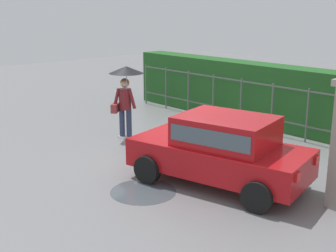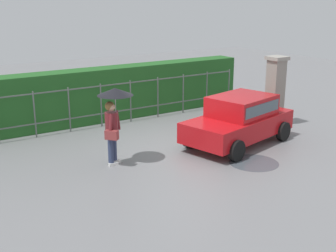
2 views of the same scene
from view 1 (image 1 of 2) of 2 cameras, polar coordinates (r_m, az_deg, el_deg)
name	(u,v)px [view 1 (image 1 of 2)]	position (r m, az deg, el deg)	size (l,w,h in m)	color
ground_plane	(188,158)	(11.25, 2.57, -4.02)	(40.00, 40.00, 0.00)	slate
car	(222,148)	(9.45, 6.78, -2.72)	(3.98, 2.51, 1.48)	#B71116
pedestrian	(125,87)	(12.45, -5.42, 4.97)	(0.94, 0.94, 2.07)	#2D3856
fence_section	(256,103)	(13.78, 11.03, 2.84)	(10.38, 0.05, 1.50)	#59605B
hedge_row	(271,96)	(14.35, 12.85, 3.74)	(11.33, 0.90, 1.90)	#235B23
puddle_near	(143,192)	(9.29, -3.14, -8.26)	(1.35, 1.35, 0.00)	#4C545B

